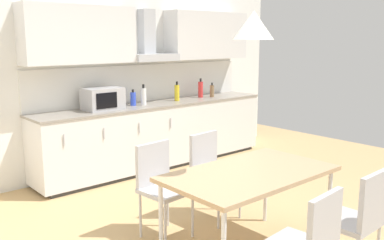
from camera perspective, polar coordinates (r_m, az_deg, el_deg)
The scene contains 16 objects.
wall_back at distance 5.74m, azimuth -16.33°, elevation 6.39°, with size 7.41×0.10×2.83m, color white.
kitchen_counter at distance 6.16m, azimuth -4.61°, elevation -1.92°, with size 3.63×0.63×0.92m.
backsplash_tile at distance 6.28m, azimuth -6.27°, elevation 4.94°, with size 3.61×0.02×0.53m, color silver.
upper_wall_cabinets at distance 6.12m, azimuth -5.55°, elevation 11.10°, with size 3.61×0.40×0.72m.
microwave at distance 5.60m, azimuth -11.81°, elevation 2.78°, with size 0.48×0.35×0.28m.
bottle_brown at distance 6.70m, azimuth 2.68°, elevation 3.90°, with size 0.07×0.07×0.22m.
bottle_blue at distance 5.89m, azimuth -7.86°, elevation 2.84°, with size 0.08×0.08×0.22m.
bottle_white at distance 5.90m, azimuth -6.48°, elevation 3.16°, with size 0.08×0.08×0.29m.
bottle_red at distance 6.65m, azimuth 1.15°, elevation 4.12°, with size 0.08×0.08×0.30m.
bottle_yellow at distance 6.29m, azimuth -2.02°, elevation 3.68°, with size 0.07×0.07×0.28m.
dining_table at distance 3.58m, azimuth 7.69°, elevation -7.52°, with size 1.43×0.83×0.74m.
chair_near_left at distance 2.97m, azimuth 15.38°, elevation -15.17°, with size 0.43×0.43×0.87m.
chair_near_right at distance 3.47m, azimuth 21.37°, elevation -11.59°, with size 0.41×0.41×0.87m.
chair_far_left at distance 3.98m, azimuth -4.26°, elevation -8.00°, with size 0.43×0.43×0.87m.
chair_far_right at distance 4.37m, azimuth 2.52°, elevation -6.25°, with size 0.44×0.44×0.87m.
pendant_lamp at distance 3.41m, azimuth 8.21°, elevation 12.41°, with size 0.32×0.32×0.22m, color silver.
Camera 1 is at (-2.39, -2.51, 1.81)m, focal length 40.00 mm.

